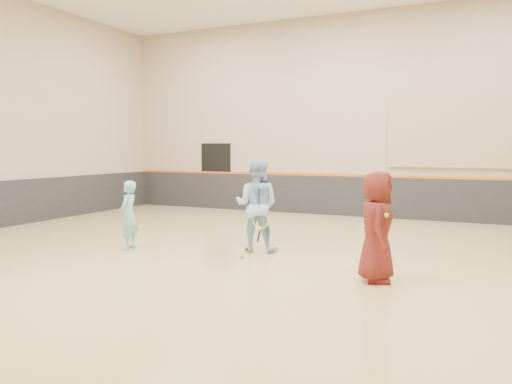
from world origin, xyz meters
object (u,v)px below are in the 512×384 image
at_px(young_man, 377,227).
at_px(spare_racket, 364,223).
at_px(instructor, 257,205).
at_px(girl, 128,215).

xyz_separation_m(young_man, spare_racket, (-1.36, 5.27, -0.75)).
distance_m(instructor, young_man, 2.93).
relative_size(girl, spare_racket, 1.89).
xyz_separation_m(girl, spare_racket, (3.65, 4.90, -0.60)).
height_order(girl, spare_racket, girl).
relative_size(instructor, spare_racket, 2.49).
xyz_separation_m(instructor, young_man, (2.61, -1.32, -0.07)).
bearing_deg(spare_racket, instructor, -107.57).
bearing_deg(young_man, spare_racket, 0.92).
bearing_deg(young_man, girl, 72.28).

